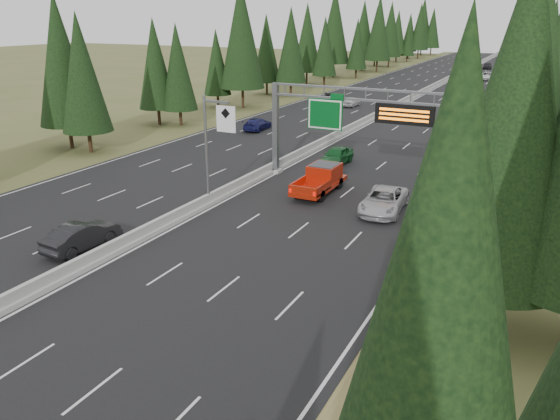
{
  "coord_description": "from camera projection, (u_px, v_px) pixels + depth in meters",
  "views": [
    {
      "loc": [
        21.84,
        -6.35,
        13.28
      ],
      "look_at": [
        8.41,
        20.0,
        2.65
      ],
      "focal_mm": 35.0,
      "sensor_mm": 36.0,
      "label": 1
    }
  ],
  "objects": [
    {
      "name": "red_pickup",
      "position": [
        322.0,
        177.0,
        42.81
      ],
      "size": [
        2.28,
        6.38,
        2.08
      ],
      "color": "black",
      "rests_on": "road"
    },
    {
      "name": "car_ahead_far",
      "position": [
        487.0,
        66.0,
        139.49
      ],
      "size": [
        2.26,
        4.97,
        1.66
      ],
      "primitive_type": "imported",
      "rotation": [
        0.0,
        0.0,
        0.06
      ],
      "color": "black",
      "rests_on": "road"
    },
    {
      "name": "road",
      "position": [
        405.0,
        103.0,
        86.21
      ],
      "size": [
        32.0,
        260.0,
        0.08
      ],
      "primitive_type": "cube",
      "color": "black",
      "rests_on": "ground"
    },
    {
      "name": "sign_gantry",
      "position": [
        372.0,
        123.0,
        42.8
      ],
      "size": [
        16.75,
        0.98,
        7.8
      ],
      "color": "slate",
      "rests_on": "road"
    },
    {
      "name": "car_onc_blue",
      "position": [
        257.0,
        124.0,
        65.83
      ],
      "size": [
        2.45,
        5.16,
        1.45
      ],
      "primitive_type": "imported",
      "rotation": [
        0.0,
        0.0,
        3.23
      ],
      "color": "#171951",
      "rests_on": "road"
    },
    {
      "name": "car_onc_white",
      "position": [
        352.0,
        101.0,
        82.79
      ],
      "size": [
        1.8,
        4.34,
        1.47
      ],
      "primitive_type": "imported",
      "rotation": [
        0.0,
        0.0,
        3.13
      ],
      "color": "silver",
      "rests_on": "road"
    },
    {
      "name": "median_barrier",
      "position": [
        405.0,
        101.0,
        86.08
      ],
      "size": [
        0.7,
        260.0,
        0.85
      ],
      "color": "#9C9C96",
      "rests_on": "road"
    },
    {
      "name": "shoulder_right",
      "position": [
        527.0,
        112.0,
        78.6
      ],
      "size": [
        3.6,
        260.0,
        0.06
      ],
      "primitive_type": "cube",
      "color": "olive",
      "rests_on": "ground"
    },
    {
      "name": "tree_row_left",
      "position": [
        288.0,
        40.0,
        95.08
      ],
      "size": [
        11.8,
        242.55,
        18.96
      ],
      "color": "black",
      "rests_on": "ground"
    },
    {
      "name": "car_onc_far",
      "position": [
        330.0,
        97.0,
        86.97
      ],
      "size": [
        2.44,
        5.26,
        1.46
      ],
      "primitive_type": "imported",
      "rotation": [
        0.0,
        0.0,
        3.15
      ],
      "color": "black",
      "rests_on": "road"
    },
    {
      "name": "car_ahead_green",
      "position": [
        336.0,
        156.0,
        50.63
      ],
      "size": [
        2.03,
        4.88,
        1.65
      ],
      "primitive_type": "imported",
      "rotation": [
        0.0,
        0.0,
        -0.02
      ],
      "color": "#135422",
      "rests_on": "road"
    },
    {
      "name": "hov_sign_pole",
      "position": [
        213.0,
        144.0,
        38.23
      ],
      "size": [
        2.8,
        0.5,
        8.0
      ],
      "color": "slate",
      "rests_on": "road"
    },
    {
      "name": "shoulder_left",
      "position": [
        303.0,
        96.0,
        93.82
      ],
      "size": [
        3.6,
        260.0,
        0.06
      ],
      "primitive_type": "cube",
      "color": "#4B5527",
      "rests_on": "ground"
    },
    {
      "name": "car_ahead_dkred",
      "position": [
        483.0,
        115.0,
        70.99
      ],
      "size": [
        2.09,
        4.98,
        1.6
      ],
      "primitive_type": "imported",
      "rotation": [
        0.0,
        0.0,
        -0.08
      ],
      "color": "maroon",
      "rests_on": "road"
    },
    {
      "name": "silver_minivan",
      "position": [
        384.0,
        201.0,
        38.49
      ],
      "size": [
        3.11,
        6.02,
        1.62
      ],
      "primitive_type": "imported",
      "rotation": [
        0.0,
        0.0,
        0.07
      ],
      "color": "#B1B1B6",
      "rests_on": "road"
    },
    {
      "name": "car_ahead_dkgrey",
      "position": [
        484.0,
        96.0,
        88.41
      ],
      "size": [
        2.14,
        4.71,
        1.34
      ],
      "primitive_type": "imported",
      "rotation": [
        0.0,
        0.0,
        -0.06
      ],
      "color": "black",
      "rests_on": "road"
    },
    {
      "name": "car_onc_near",
      "position": [
        82.0,
        236.0,
        32.4
      ],
      "size": [
        1.98,
        4.97,
        1.61
      ],
      "primitive_type": "imported",
      "rotation": [
        0.0,
        0.0,
        3.08
      ],
      "color": "black",
      "rests_on": "road"
    },
    {
      "name": "car_ahead_white",
      "position": [
        487.0,
        76.0,
        116.21
      ],
      "size": [
        2.79,
        5.86,
        1.62
      ],
      "primitive_type": "imported",
      "rotation": [
        0.0,
        0.0,
        0.02
      ],
      "color": "silver",
      "rests_on": "road"
    }
  ]
}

